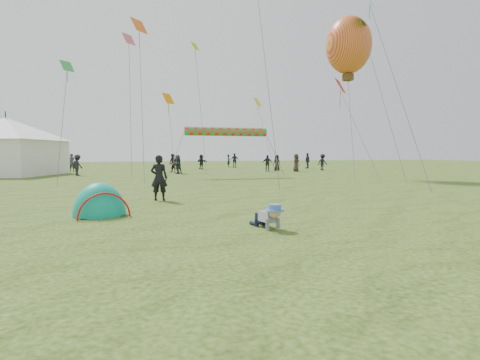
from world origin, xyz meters
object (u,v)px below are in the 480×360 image
object	(u,v)px
popup_tent	(100,216)
balloon_kite	(349,49)
crawling_toddler	(269,216)
standing_adult	(159,178)
event_marquee	(7,144)

from	to	relation	value
popup_tent	balloon_kite	size ratio (longest dim) A/B	0.42
crawling_toddler	balloon_kite	world-z (taller)	balloon_kite
crawling_toddler	balloon_kite	bearing A→B (deg)	39.79
balloon_kite	crawling_toddler	bearing A→B (deg)	-127.13
crawling_toddler	standing_adult	world-z (taller)	standing_adult
standing_adult	event_marquee	distance (m)	22.40
event_marquee	balloon_kite	size ratio (longest dim) A/B	1.57
event_marquee	balloon_kite	world-z (taller)	balloon_kite
crawling_toddler	standing_adult	distance (m)	6.55
balloon_kite	standing_adult	bearing A→B (deg)	-145.21
crawling_toddler	standing_adult	size ratio (longest dim) A/B	0.48
standing_adult	balloon_kite	size ratio (longest dim) A/B	0.38
standing_adult	popup_tent	bearing A→B (deg)	72.03
standing_adult	event_marquee	size ratio (longest dim) A/B	0.24
standing_adult	event_marquee	bearing A→B (deg)	-47.73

